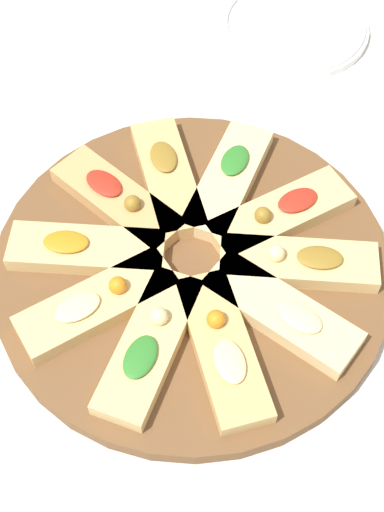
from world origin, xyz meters
name	(u,v)px	position (x,y,z in m)	size (l,w,h in m)	color
ground_plane	(192,270)	(0.00, 0.00, 0.00)	(3.00, 3.00, 0.00)	silver
serving_board	(192,266)	(0.00, 0.00, 0.01)	(0.43, 0.43, 0.02)	brown
focaccia_slice_0	(97,303)	(-0.09, 0.07, 0.03)	(0.17, 0.14, 0.03)	#DBB775
focaccia_slice_1	(151,345)	(-0.11, 0.00, 0.03)	(0.17, 0.06, 0.03)	#DBB775
focaccia_slice_2	(223,348)	(-0.09, -0.07, 0.03)	(0.17, 0.14, 0.03)	tan
focaccia_slice_3	(282,312)	(-0.03, -0.11, 0.03)	(0.10, 0.18, 0.03)	#E5C689
focaccia_slice_4	(299,262)	(0.03, -0.11, 0.03)	(0.10, 0.18, 0.03)	#DBB775
focaccia_slice_5	(281,214)	(0.09, -0.07, 0.03)	(0.16, 0.15, 0.03)	#DBB775
focaccia_slice_6	(229,179)	(0.11, 0.00, 0.03)	(0.17, 0.05, 0.03)	#E5C689
focaccia_slice_7	(168,176)	(0.09, 0.07, 0.03)	(0.17, 0.14, 0.03)	tan
focaccia_slice_8	(118,199)	(0.04, 0.11, 0.03)	(0.11, 0.17, 0.03)	tan
focaccia_slice_9	(86,249)	(-0.03, 0.11, 0.03)	(0.10, 0.18, 0.03)	#DBB775
plate_right	(294,26)	(0.43, 0.02, 0.01)	(0.21, 0.21, 0.02)	white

